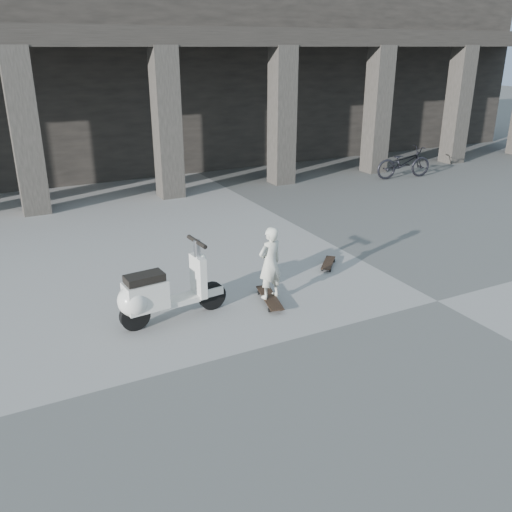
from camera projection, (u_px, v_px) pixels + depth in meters
name	position (u px, v px, depth m)	size (l,w,h in m)	color
ground	(437.00, 301.00, 9.02)	(90.00, 90.00, 0.00)	#4E4D4B
colonnade	(167.00, 74.00, 19.37)	(28.00, 8.82, 6.00)	black
longboard	(270.00, 298.00, 8.95)	(0.43, 0.99, 0.10)	black
skateboard_spare	(328.00, 263.00, 10.42)	(0.61, 0.64, 0.08)	black
child	(270.00, 263.00, 8.72)	(0.44, 0.29, 1.21)	beige
scooter	(155.00, 295.00, 8.11)	(1.76, 0.62, 1.23)	black
bicycle	(404.00, 162.00, 17.27)	(0.66, 1.90, 1.00)	black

